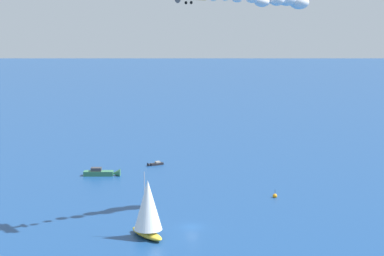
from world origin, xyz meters
The scene contains 6 objects.
ground_plane centered at (0.00, 0.00, 0.00)m, with size 2000.00×2000.00×0.00m, color navy.
motorboat_near_centre centered at (43.07, -33.50, 0.79)m, with size 10.17×6.73×2.92m.
motorboat_far_port centered at (37.24, -52.16, 0.39)m, with size 3.83×4.91×1.46m.
sailboat_trailing centered at (4.57, 10.11, 5.84)m, with size 10.00×7.58×12.78m.
marker_buoy centered at (-7.49, -30.49, 0.39)m, with size 1.10×1.10×2.10m.
smoke_trail_lead centered at (-11.39, -19.81, 45.99)m, with size 15.28×24.38×3.62m.
Camera 1 is at (-56.37, 118.07, 39.29)m, focal length 62.17 mm.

